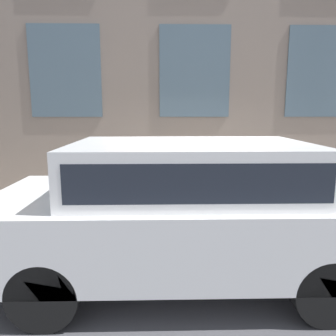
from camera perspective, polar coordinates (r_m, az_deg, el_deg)
name	(u,v)px	position (r m, az deg, el deg)	size (l,w,h in m)	color
ground_plane	(208,237)	(5.66, 7.05, -11.89)	(80.00, 80.00, 0.00)	#47474C
sidewalk	(199,210)	(6.86, 5.46, -7.33)	(2.61, 60.00, 0.13)	#A8A093
fire_hydrant	(184,195)	(6.02, 2.82, -4.68)	(0.33, 0.45, 0.87)	gold
person	(152,173)	(6.19, -2.74, -0.81)	(0.33, 0.22, 1.35)	#726651
parked_truck_white_near	(184,203)	(4.01, 2.88, -6.10)	(2.07, 4.45, 1.73)	black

